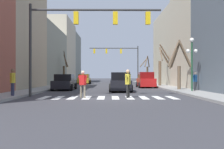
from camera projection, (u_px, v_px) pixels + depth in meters
The scene contains 21 objects.
ground_plane at pixel (108, 99), 15.80m from camera, with size 240.00×240.00×0.00m, color #38383D.
sidewalk_right at pixel (217, 97), 15.85m from camera, with size 2.28×90.00×0.15m.
building_row_left at pixel (39, 46), 40.02m from camera, with size 6.00×61.58×13.54m.
building_row_right at pixel (208, 38), 28.29m from camera, with size 6.00×35.91×12.39m.
crosswalk_stripes at pixel (108, 98), 16.57m from camera, with size 8.55×2.60×0.01m.
traffic_signal_near at pixel (80, 26), 17.52m from camera, with size 8.84×0.28×6.21m.
traffic_signal_far at pixel (120, 55), 47.53m from camera, with size 8.89×0.28×6.80m.
street_lamp_right_corner at pixel (192, 53), 21.37m from camera, with size 0.95×0.36×4.34m.
car_parked_right_mid at pixel (84, 79), 44.60m from camera, with size 2.15×4.64×1.67m.
car_driving_away_lane at pixel (120, 83), 23.16m from camera, with size 1.97×4.82×1.68m.
car_at_intersection at pixel (65, 82), 25.71m from camera, with size 2.01×4.65×1.53m.
car_parked_right_far at pixel (146, 80), 30.78m from camera, with size 2.01×4.43×1.81m.
car_parked_left_far at pixel (121, 79), 47.37m from camera, with size 2.02×4.90×1.67m.
pedestrian_waiting_at_curb at pixel (128, 81), 16.50m from camera, with size 0.37×0.75×1.78m.
pedestrian_near_right_corner at pixel (83, 82), 16.41m from camera, with size 0.66×0.48×1.71m.
pedestrian_crossing_street at pixel (195, 80), 21.97m from camera, with size 0.55×0.51×1.55m.
pedestrian_on_left_sidewalk at pixel (13, 80), 16.23m from camera, with size 0.51×0.62×1.67m.
street_tree_right_near at pixel (147, 70), 47.21m from camera, with size 2.04×2.69×4.87m.
street_tree_left_mid at pixel (64, 70), 40.57m from camera, with size 0.84×2.93×5.08m.
street_tree_left_near at pixel (179, 64), 24.02m from camera, with size 2.55×1.79×4.57m.
street_tree_right_mid at pixel (161, 66), 33.31m from camera, with size 1.73×2.58×5.28m.
Camera 1 is at (0.09, -15.80, 1.39)m, focal length 42.00 mm.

